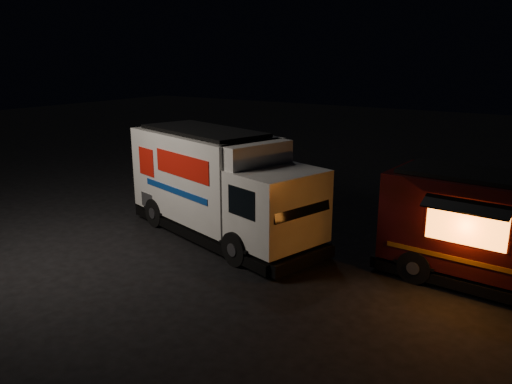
% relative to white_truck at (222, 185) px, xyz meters
% --- Properties ---
extents(ground, '(80.00, 80.00, 0.00)m').
position_rel_white_truck_xyz_m(ground, '(0.05, -0.84, -1.54)').
color(ground, black).
rests_on(ground, ground).
extents(white_truck, '(7.16, 4.06, 3.08)m').
position_rel_white_truck_xyz_m(white_truck, '(0.00, 0.00, 0.00)').
color(white_truck, white).
rests_on(white_truck, ground).
extents(red_truck, '(5.72, 2.41, 2.61)m').
position_rel_white_truck_xyz_m(red_truck, '(7.38, 0.78, -0.23)').
color(red_truck, '#3D0B0F').
rests_on(red_truck, ground).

